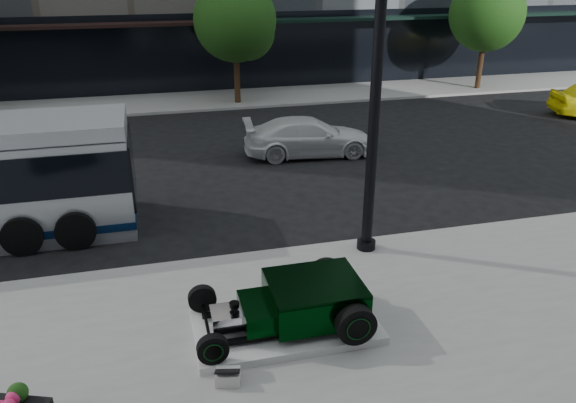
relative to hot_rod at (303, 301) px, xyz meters
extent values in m
plane|color=black|center=(0.87, 5.14, -0.70)|extent=(120.00, 120.00, 0.00)
cube|color=gray|center=(0.87, 19.14, -0.64)|extent=(70.00, 4.00, 0.12)
cube|color=black|center=(13.87, 21.34, 1.30)|extent=(24.00, 0.50, 4.00)
cube|color=black|center=(13.87, 20.74, 2.90)|extent=(24.00, 1.60, 0.15)
cylinder|color=black|center=(1.87, 18.14, 0.72)|extent=(0.28, 0.28, 2.60)
sphere|color=#13350E|center=(1.87, 18.14, 3.22)|extent=(3.80, 3.80, 3.80)
sphere|color=#13350E|center=(2.47, 18.44, 2.62)|extent=(2.60, 2.60, 2.60)
cylinder|color=black|center=(14.87, 18.14, 0.72)|extent=(0.28, 0.28, 2.60)
sphere|color=#13350E|center=(14.87, 18.14, 3.22)|extent=(3.80, 3.80, 3.80)
sphere|color=#13350E|center=(15.47, 18.44, 2.62)|extent=(2.60, 2.60, 2.60)
cube|color=silver|center=(-0.33, 0.00, -0.50)|extent=(3.40, 1.80, 0.15)
cube|color=black|center=(-0.33, -0.45, -0.33)|extent=(3.00, 0.08, 0.10)
cube|color=black|center=(-0.33, 0.45, -0.33)|extent=(3.00, 0.08, 0.10)
cube|color=black|center=(0.22, 0.00, 0.02)|extent=(1.70, 1.45, 0.62)
cube|color=black|center=(0.22, 0.00, 0.35)|extent=(1.70, 1.45, 0.06)
cube|color=black|center=(-0.88, 0.00, -0.10)|extent=(0.55, 1.05, 0.38)
cube|color=silver|center=(-1.43, 0.00, -0.15)|extent=(0.55, 0.55, 0.34)
cylinder|color=black|center=(-1.28, 0.00, 0.12)|extent=(0.18, 0.18, 0.10)
cylinder|color=black|center=(-1.78, 0.00, -0.27)|extent=(0.06, 1.55, 0.06)
cylinder|color=black|center=(0.72, -0.85, -0.07)|extent=(0.72, 0.24, 0.72)
cylinder|color=black|center=(0.72, -0.98, -0.07)|extent=(0.37, 0.02, 0.37)
torus|color=black|center=(0.72, -0.99, -0.07)|extent=(0.44, 0.02, 0.44)
cylinder|color=black|center=(0.72, 0.85, -0.07)|extent=(0.72, 0.24, 0.72)
cylinder|color=black|center=(0.72, 0.98, -0.07)|extent=(0.37, 0.02, 0.37)
torus|color=black|center=(0.72, 0.99, -0.07)|extent=(0.44, 0.02, 0.44)
cylinder|color=black|center=(-1.78, -0.78, -0.16)|extent=(0.54, 0.16, 0.54)
cylinder|color=black|center=(-1.78, -0.87, -0.16)|extent=(0.28, 0.02, 0.28)
torus|color=black|center=(-1.78, -0.88, -0.16)|extent=(0.34, 0.02, 0.34)
cylinder|color=black|center=(-1.78, 0.78, -0.16)|extent=(0.54, 0.16, 0.54)
cylinder|color=black|center=(-1.78, 0.87, -0.16)|extent=(0.28, 0.02, 0.28)
torus|color=black|center=(-1.78, 0.88, -0.16)|extent=(0.34, 0.02, 0.34)
cube|color=silver|center=(-1.60, -1.15, -0.47)|extent=(0.46, 0.38, 0.22)
cube|color=black|center=(-1.60, -1.15, -0.34)|extent=(0.45, 0.37, 0.15)
cylinder|color=black|center=(2.32, 2.64, 3.48)|extent=(0.24, 0.24, 8.11)
cylinder|color=black|center=(2.32, 2.64, -0.48)|extent=(0.45, 0.45, 0.20)
sphere|color=#13350E|center=(-4.64, -1.37, -0.07)|extent=(0.25, 0.25, 0.25)
cube|color=black|center=(-2.97, 5.90, 0.85)|extent=(0.06, 2.30, 1.70)
cylinder|color=black|center=(-5.60, 4.60, -0.22)|extent=(0.96, 0.28, 0.96)
cylinder|color=black|center=(-5.60, 7.20, -0.22)|extent=(0.96, 0.28, 0.96)
cylinder|color=black|center=(-4.40, 4.60, -0.22)|extent=(0.96, 0.28, 0.96)
cylinder|color=black|center=(-4.40, 7.20, -0.22)|extent=(0.96, 0.28, 0.96)
imported|color=white|center=(3.05, 10.03, -0.03)|extent=(4.75, 2.27, 1.34)
camera|label=1|loc=(-2.45, -8.42, 5.81)|focal=35.00mm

